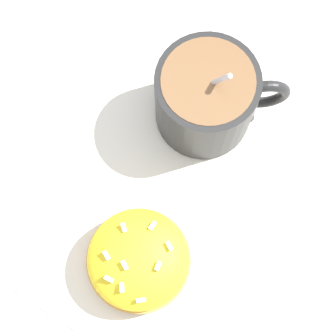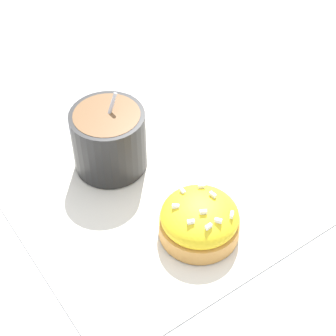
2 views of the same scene
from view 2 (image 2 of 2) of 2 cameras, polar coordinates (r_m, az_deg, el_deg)
ground_plane at (r=0.62m, az=-1.30°, el=-2.82°), size 3.00×3.00×0.00m
paper_napkin at (r=0.62m, az=-1.30°, el=-2.73°), size 0.32×0.33×0.00m
coffee_cup at (r=0.63m, az=-5.97°, el=3.17°), size 0.08×0.10×0.09m
frosted_pastry at (r=0.57m, az=3.33°, el=-5.19°), size 0.08×0.08×0.05m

